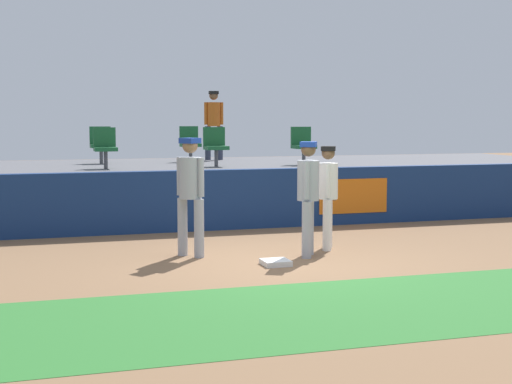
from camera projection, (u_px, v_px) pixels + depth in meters
ground_plane at (290, 263)px, 11.30m from camera, size 60.00×60.00×0.00m
grass_foreground_strip at (370, 306)px, 8.68m from camera, size 18.00×2.80×0.01m
first_base at (276, 263)px, 11.13m from camera, size 0.40×0.40×0.08m
player_fielder_home at (328, 190)px, 12.41m from camera, size 0.49×0.47×1.72m
player_runner_visitor at (308, 190)px, 11.75m from camera, size 0.46×0.46×1.81m
player_coach_visitor at (190, 188)px, 11.73m from camera, size 0.50×0.50×1.87m
field_wall at (229, 199)px, 14.69m from camera, size 18.00×0.26×1.18m
bleacher_platform at (199, 188)px, 17.14m from camera, size 18.00×4.80×1.15m
seat_back_center at (190, 142)px, 17.65m from camera, size 0.44×0.44×0.84m
seat_front_right at (303, 143)px, 16.57m from camera, size 0.46×0.44×0.84m
seat_front_left at (105, 146)px, 15.31m from camera, size 0.45×0.44×0.84m
seat_back_left at (101, 143)px, 17.05m from camera, size 0.47×0.44×0.84m
seat_front_center at (215, 144)px, 15.99m from camera, size 0.47×0.44×0.84m
spectator_hooded at (214, 120)px, 18.46m from camera, size 0.47×0.36×1.69m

